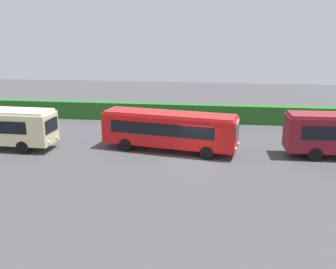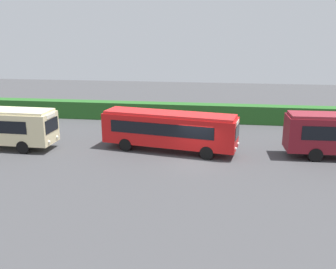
% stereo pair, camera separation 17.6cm
% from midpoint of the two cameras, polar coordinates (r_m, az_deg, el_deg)
% --- Properties ---
extents(ground_plane, '(85.29, 85.29, 0.00)m').
position_cam_midpoint_polar(ground_plane, '(26.62, 4.30, -4.15)').
color(ground_plane, '#424244').
extents(bus_red, '(10.64, 4.11, 3.04)m').
position_cam_midpoint_polar(bus_red, '(28.34, 0.36, 0.86)').
color(bus_red, red).
rests_on(bus_red, ground_plane).
extents(person_center, '(0.52, 0.49, 1.83)m').
position_cam_midpoint_polar(person_center, '(31.60, -4.77, 0.86)').
color(person_center, black).
rests_on(person_center, ground_plane).
extents(hedge_row, '(54.64, 1.57, 1.82)m').
position_cam_midpoint_polar(hedge_row, '(38.20, 5.58, 3.33)').
color(hedge_row, '#276023').
rests_on(hedge_row, ground_plane).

